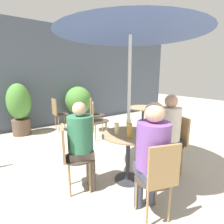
% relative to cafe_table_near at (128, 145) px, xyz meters
% --- Properties ---
extents(ground_plane, '(20.00, 20.00, 0.00)m').
position_rel_cafe_table_near_xyz_m(ground_plane, '(-0.03, -0.11, -0.56)').
color(ground_plane, '#B2A899').
extents(storefront_wall, '(10.00, 0.06, 3.00)m').
position_rel_cafe_table_near_xyz_m(storefront_wall, '(-0.03, 3.63, 0.94)').
color(storefront_wall, '#4C5666').
rests_on(storefront_wall, ground_plane).
extents(cafe_table_near, '(0.75, 0.75, 0.73)m').
position_rel_cafe_table_near_xyz_m(cafe_table_near, '(0.00, 0.00, 0.00)').
color(cafe_table_near, '#2D2D33').
rests_on(cafe_table_near, ground_plane).
extents(cafe_table_far, '(0.75, 0.75, 0.73)m').
position_rel_cafe_table_near_xyz_m(cafe_table_far, '(1.68, 1.36, -0.00)').
color(cafe_table_far, '#2D2D33').
rests_on(cafe_table_far, ground_plane).
extents(bistro_chair_0, '(0.44, 0.42, 0.91)m').
position_rel_cafe_table_near_xyz_m(bistro_chair_0, '(-0.77, 0.26, -0.01)').
color(bistro_chair_0, '#42382D').
rests_on(bistro_chair_0, ground_plane).
extents(bistro_chair_1, '(0.42, 0.44, 0.91)m').
position_rel_cafe_table_near_xyz_m(bistro_chair_1, '(-0.26, -0.77, -0.01)').
color(bistro_chair_1, '#42382D').
rests_on(bistro_chair_1, ground_plane).
extents(bistro_chair_2, '(0.44, 0.42, 0.91)m').
position_rel_cafe_table_near_xyz_m(bistro_chair_2, '(0.77, -0.26, -0.01)').
color(bistro_chair_2, '#42382D').
rests_on(bistro_chair_2, ground_plane).
extents(bistro_chair_3, '(0.46, 0.45, 0.91)m').
position_rel_cafe_table_near_xyz_m(bistro_chair_3, '(0.76, 2.29, -0.01)').
color(bistro_chair_3, '#42382D').
rests_on(bistro_chair_3, ground_plane).
extents(bistro_chair_4, '(0.40, 0.40, 0.91)m').
position_rel_cafe_table_near_xyz_m(bistro_chair_4, '(-0.05, 2.90, -0.01)').
color(bistro_chair_4, '#42382D').
rests_on(bistro_chair_4, ground_plane).
extents(bistro_chair_5, '(0.45, 0.44, 0.91)m').
position_rel_cafe_table_near_xyz_m(bistro_chair_5, '(0.49, 1.72, -0.01)').
color(bistro_chair_5, '#42382D').
rests_on(bistro_chair_5, ground_plane).
extents(seated_person_0, '(0.39, 0.37, 1.22)m').
position_rel_cafe_table_near_xyz_m(seated_person_0, '(-0.63, 0.21, 0.17)').
color(seated_person_0, brown).
rests_on(seated_person_0, ground_plane).
extents(seated_person_1, '(0.39, 0.41, 1.29)m').
position_rel_cafe_table_near_xyz_m(seated_person_1, '(-0.21, -0.63, 0.20)').
color(seated_person_1, '#42475B').
rests_on(seated_person_1, ground_plane).
extents(seated_person_2, '(0.39, 0.36, 1.27)m').
position_rel_cafe_table_near_xyz_m(seated_person_2, '(0.63, -0.21, 0.19)').
color(seated_person_2, '#2D2D33').
rests_on(seated_person_2, ground_plane).
extents(beer_glass_0, '(0.06, 0.06, 0.15)m').
position_rel_cafe_table_near_xyz_m(beer_glass_0, '(-0.12, 0.11, 0.24)').
color(beer_glass_0, beige).
rests_on(beer_glass_0, cafe_table_near).
extents(beer_glass_1, '(0.07, 0.07, 0.20)m').
position_rel_cafe_table_near_xyz_m(beer_glass_1, '(-0.10, -0.13, 0.26)').
color(beer_glass_1, '#B28433').
rests_on(beer_glass_1, cafe_table_near).
extents(beer_glass_2, '(0.06, 0.06, 0.16)m').
position_rel_cafe_table_near_xyz_m(beer_glass_2, '(0.16, -0.05, 0.25)').
color(beer_glass_2, '#DBC65B').
rests_on(beer_glass_2, cafe_table_near).
extents(beer_glass_3, '(0.06, 0.06, 0.17)m').
position_rel_cafe_table_near_xyz_m(beer_glass_3, '(0.11, 0.12, 0.25)').
color(beer_glass_3, '#DBC65B').
rests_on(beer_glass_3, cafe_table_near).
extents(potted_plant_0, '(0.58, 0.58, 1.34)m').
position_rel_cafe_table_near_xyz_m(potted_plant_0, '(-0.94, 3.18, 0.17)').
color(potted_plant_0, brown).
rests_on(potted_plant_0, ground_plane).
extents(potted_plant_1, '(0.81, 0.81, 1.19)m').
position_rel_cafe_table_near_xyz_m(potted_plant_1, '(0.73, 3.23, 0.14)').
color(potted_plant_1, '#93664C').
rests_on(potted_plant_1, ground_plane).
extents(umbrella, '(1.91, 1.91, 2.33)m').
position_rel_cafe_table_near_xyz_m(umbrella, '(0.00, -0.00, 1.62)').
color(umbrella, silver).
rests_on(umbrella, ground_plane).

